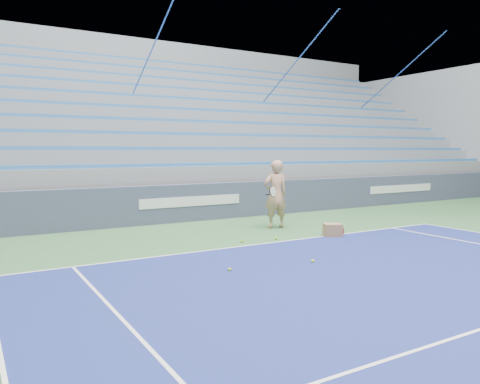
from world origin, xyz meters
The scene contains 9 objects.
sponsor_barrier centered at (0.00, 15.88, 0.55)m, with size 30.00×0.32×1.10m.
bleachers centered at (0.00, 21.60, 2.36)m, with size 31.00×9.15×7.30m.
tennis_player centered at (1.48, 13.57, 0.92)m, with size 0.97×0.89×1.83m.
ball_box centered at (1.94, 11.80, 0.16)m, with size 0.52×0.47×0.32m.
tennis_ball_0 centered at (-0.19, 9.96, 0.03)m, with size 0.07×0.07×0.07m, color #B3D52B.
tennis_ball_1 centered at (2.27, 12.09, 0.03)m, with size 0.07×0.07×0.07m, color #B3D52B.
tennis_ball_2 centered at (0.52, 12.16, 0.03)m, with size 0.07×0.07×0.07m, color #B3D52B.
tennis_ball_3 centered at (-1.82, 10.22, 0.03)m, with size 0.07×0.07×0.07m, color #B3D52B.
tennis_ball_4 centered at (-0.33, 12.29, 0.03)m, with size 0.07×0.07×0.07m, color #B3D52B.
Camera 1 is at (-5.72, 3.28, 2.10)m, focal length 35.00 mm.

